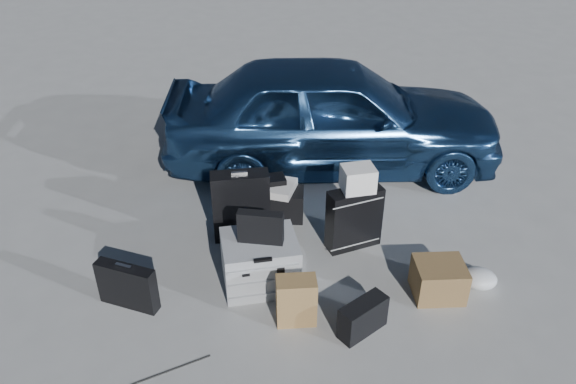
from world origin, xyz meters
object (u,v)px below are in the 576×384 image
object	(u,v)px
suitcase_left	(241,206)
suitcase_right	(354,218)
duffel_bag	(272,204)
cardboard_box	(439,279)
car	(333,114)
briefcase	(127,286)
pelican_case	(260,262)

from	to	relation	value
suitcase_left	suitcase_right	xyz separation A→B (m)	(0.97, -0.29, -0.04)
duffel_bag	cardboard_box	xyz separation A→B (m)	(1.18, -1.28, -0.00)
car	briefcase	world-z (taller)	car
briefcase	car	bearing A→B (deg)	72.71
suitcase_left	suitcase_right	size ratio (longest dim) A/B	1.14
briefcase	suitcase_right	world-z (taller)	suitcase_right
suitcase_left	duffel_bag	xyz separation A→B (m)	(0.31, 0.26, -0.18)
cardboard_box	pelican_case	bearing A→B (deg)	165.84
suitcase_left	cardboard_box	bearing A→B (deg)	-33.57
suitcase_left	suitcase_right	bearing A→B (deg)	-15.62
briefcase	suitcase_right	distance (m)	1.99
briefcase	pelican_case	bearing A→B (deg)	34.25
pelican_case	suitcase_left	world-z (taller)	suitcase_left
suitcase_left	suitcase_right	world-z (taller)	suitcase_left
car	suitcase_right	xyz separation A→B (m)	(-0.13, -1.51, -0.32)
car	pelican_case	distance (m)	2.18
car	briefcase	bearing A→B (deg)	141.43
suitcase_right	briefcase	bearing A→B (deg)	-179.43
briefcase	duffel_bag	size ratio (longest dim) A/B	0.81
pelican_case	suitcase_left	xyz separation A→B (m)	(-0.10, 0.67, 0.12)
cardboard_box	briefcase	bearing A→B (deg)	174.20
car	cardboard_box	bearing A→B (deg)	-162.90
car	pelican_case	bearing A→B (deg)	159.26
duffel_bag	suitcase_right	bearing A→B (deg)	-28.54
pelican_case	car	bearing A→B (deg)	59.65
car	suitcase_right	world-z (taller)	car
briefcase	suitcase_left	distance (m)	1.24
pelican_case	suitcase_right	world-z (taller)	suitcase_right
duffel_bag	cardboard_box	world-z (taller)	duffel_bag
suitcase_right	duffel_bag	distance (m)	0.87
car	briefcase	size ratio (longest dim) A/B	7.34
briefcase	cardboard_box	bearing A→B (deg)	22.82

